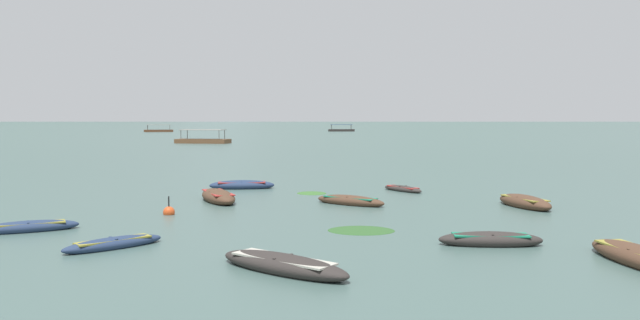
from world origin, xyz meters
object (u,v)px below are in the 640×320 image
at_px(rowboat_6, 350,201).
at_px(mooring_buoy, 169,212).
at_px(rowboat_3, 403,189).
at_px(rowboat_5, 491,240).
at_px(rowboat_1, 525,202).
at_px(rowboat_2, 218,197).
at_px(rowboat_9, 114,244).
at_px(rowboat_0, 28,227).
at_px(rowboat_7, 242,185).
at_px(ferry_1, 341,130).
at_px(ferry_2, 159,131).
at_px(rowboat_8, 283,265).
at_px(ferry_0, 203,141).

distance_m(rowboat_6, mooring_buoy, 8.56).
height_order(rowboat_3, rowboat_5, rowboat_5).
height_order(rowboat_1, rowboat_5, rowboat_1).
relative_size(rowboat_1, rowboat_2, 0.88).
bearing_deg(rowboat_9, rowboat_0, 137.15).
bearing_deg(rowboat_7, rowboat_2, -102.30).
xyz_separation_m(rowboat_0, ferry_1, (42.34, 181.37, 0.29)).
distance_m(rowboat_3, ferry_2, 173.35).
bearing_deg(rowboat_2, rowboat_6, -17.66).
xyz_separation_m(rowboat_7, ferry_2, (-25.55, 167.31, 0.25)).
xyz_separation_m(rowboat_9, ferry_1, (38.65, 184.79, 0.31)).
relative_size(rowboat_5, mooring_buoy, 3.72).
xyz_separation_m(rowboat_8, ferry_1, (33.51, 188.55, 0.26)).
xyz_separation_m(rowboat_1, rowboat_9, (-17.27, -6.97, -0.08)).
height_order(rowboat_0, ferry_2, ferry_2).
relative_size(rowboat_6, mooring_buoy, 3.63).
relative_size(rowboat_6, rowboat_9, 1.08).
distance_m(rowboat_2, rowboat_6, 6.66).
height_order(rowboat_0, ferry_0, ferry_0).
xyz_separation_m(rowboat_7, mooring_buoy, (-3.19, -9.66, -0.09)).
bearing_deg(rowboat_1, ferry_2, 102.33).
bearing_deg(rowboat_0, ferry_2, 95.60).
bearing_deg(rowboat_5, rowboat_0, 163.77).
height_order(ferry_1, mooring_buoy, ferry_1).
height_order(rowboat_6, rowboat_8, rowboat_8).
height_order(rowboat_8, mooring_buoy, mooring_buoy).
relative_size(rowboat_3, rowboat_9, 0.98).
bearing_deg(rowboat_9, rowboat_1, 21.98).
distance_m(rowboat_0, ferry_2, 181.22).
bearing_deg(rowboat_3, rowboat_1, -60.31).
xyz_separation_m(rowboat_3, ferry_2, (-34.67, 169.85, 0.32)).
xyz_separation_m(rowboat_3, ferry_1, (25.35, 170.87, 0.32)).
height_order(rowboat_2, ferry_2, ferry_2).
relative_size(rowboat_3, rowboat_8, 0.80).
height_order(rowboat_1, rowboat_7, rowboat_1).
xyz_separation_m(rowboat_2, mooring_buoy, (-1.97, -4.06, -0.12)).
xyz_separation_m(ferry_0, mooring_buoy, (2.95, -79.86, -0.34)).
bearing_deg(ferry_2, rowboat_1, -77.67).
relative_size(rowboat_5, ferry_2, 0.37).
height_order(rowboat_2, rowboat_5, rowboat_2).
relative_size(rowboat_5, rowboat_7, 0.90).
distance_m(rowboat_8, mooring_buoy, 11.35).
bearing_deg(rowboat_8, rowboat_0, 140.92).
distance_m(rowboat_2, rowboat_7, 5.72).
height_order(rowboat_9, ferry_2, ferry_2).
relative_size(rowboat_7, rowboat_8, 1.00).
height_order(rowboat_5, rowboat_7, rowboat_7).
relative_size(ferry_0, ferry_2, 1.03).
bearing_deg(rowboat_0, mooring_buoy, 35.91).
relative_size(rowboat_3, ferry_1, 0.34).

